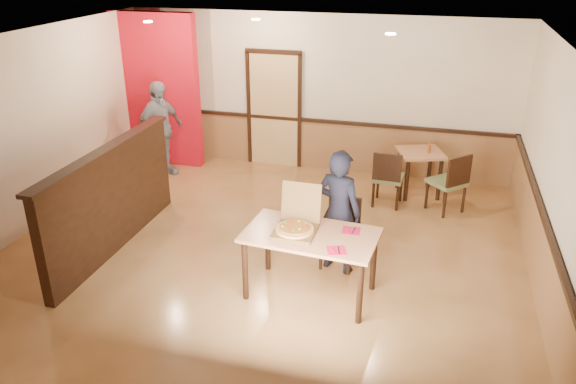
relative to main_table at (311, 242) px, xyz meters
The scene contains 27 objects.
floor 1.27m from the main_table, 143.76° to the left, with size 7.00×7.00×0.00m, color tan.
ceiling 2.34m from the main_table, 143.76° to the left, with size 7.00×7.00×0.00m, color black.
wall_back 4.26m from the main_table, 101.63° to the left, with size 7.00×7.00×0.00m, color #FCEAC5.
wall_left 4.45m from the main_table, behind, with size 7.00×7.00×0.00m, color #FCEAC5.
wall_right 2.81m from the main_table, 13.19° to the left, with size 7.00×7.00×0.00m, color #FCEAC5.
wainscot_back 4.19m from the main_table, 101.71° to the left, with size 7.00×0.04×0.90m, color olive.
chair_rail_back 4.16m from the main_table, 101.77° to the left, with size 7.00×0.06×0.06m, color black.
wainscot_right 2.71m from the main_table, 13.34° to the left, with size 0.04×7.00×0.90m, color olive.
chair_rail_right 2.68m from the main_table, 13.44° to the left, with size 0.06×7.00×0.06m, color black.
back_door 4.42m from the main_table, 111.99° to the left, with size 0.90×0.06×2.10m, color tan.
booth_partition 2.88m from the main_table, behind, with size 0.20×3.10×1.44m.
red_accent_panel 5.26m from the main_table, 135.98° to the left, with size 1.60×0.20×2.78m, color red.
spot_a 4.48m from the main_table, 142.43° to the left, with size 0.14×0.14×0.02m, color #F6E8AC.
spot_b 4.09m from the main_table, 117.83° to the left, with size 0.14×0.14×0.02m, color #F6E8AC.
spot_c 3.02m from the main_table, 75.42° to the left, with size 0.14×0.14×0.02m, color #F6E8AC.
main_table is the anchor object (origin of this frame).
diner_chair 0.86m from the main_table, 74.85° to the left, with size 0.50×0.50×0.91m.
side_chair_left 2.82m from the main_table, 77.39° to the left, with size 0.49×0.49×0.93m.
side_chair_right 3.18m from the main_table, 60.37° to the left, with size 0.68×0.68×0.97m.
side_table 3.53m from the main_table, 72.37° to the left, with size 0.89×0.89×0.75m.
diner 0.70m from the main_table, 72.79° to the left, with size 0.59×0.39×1.63m, color black.
passerby 4.57m from the main_table, 138.89° to the left, with size 1.01×0.42×1.72m, color gray.
pizza_box 0.25m from the main_table, behind, with size 0.48×0.57×0.50m.
pizza 0.25m from the main_table, 169.17° to the right, with size 0.44×0.44×0.03m, color #DE9851.
napkin_near 0.49m from the main_table, 41.10° to the right, with size 0.26×0.26×0.01m.
napkin_far 0.49m from the main_table, 22.97° to the left, with size 0.21×0.21×0.01m.
condiment 3.55m from the main_table, 70.38° to the left, with size 0.06×0.06×0.14m, color #92491A.
Camera 1 is at (2.09, -6.19, 3.87)m, focal length 35.00 mm.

